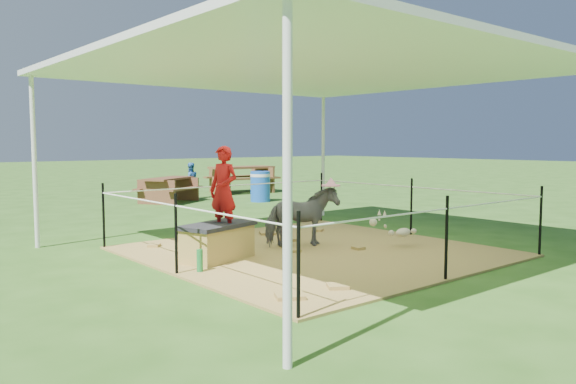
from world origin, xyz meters
TOP-DOWN VIEW (x-y plane):
  - ground at (0.00, 0.00)m, footprint 90.00×90.00m
  - hay_patch at (0.00, 0.00)m, footprint 4.60×4.60m
  - canopy_tent at (0.00, 0.00)m, footprint 6.30×6.30m
  - rope_fence at (0.00, -0.00)m, footprint 4.54×4.54m
  - straw_bale at (-1.44, 0.35)m, footprint 1.09×0.76m
  - dark_cloth at (-1.44, 0.35)m, footprint 1.17×0.84m
  - woman at (-1.34, 0.35)m, footprint 0.40×0.50m
  - green_bottle at (-1.99, -0.10)m, footprint 0.10×0.10m
  - pony at (0.04, 0.33)m, footprint 1.18×0.78m
  - pink_hat at (0.04, 0.33)m, footprint 0.29×0.29m
  - foal at (1.23, -0.64)m, footprint 0.96×0.63m
  - trash_barrel at (3.71, 6.25)m, footprint 0.59×0.59m
  - picnic_table_near at (1.70, 7.68)m, footprint 1.98×1.83m
  - picnic_table_far at (4.96, 8.91)m, footprint 2.19×1.70m
  - distant_person at (2.64, 8.16)m, footprint 0.56×0.46m

SIDE VIEW (x-z plane):
  - ground at x=0.00m, z-range 0.00..0.00m
  - hay_patch at x=0.00m, z-range 0.00..0.03m
  - green_bottle at x=-1.99m, z-range 0.03..0.31m
  - straw_bale at x=-1.44m, z-range 0.03..0.47m
  - foal at x=1.23m, z-range 0.03..0.53m
  - picnic_table_near at x=1.70m, z-range 0.00..0.67m
  - trash_barrel at x=3.71m, z-range 0.00..0.83m
  - picnic_table_far at x=4.96m, z-range 0.00..0.85m
  - pony at x=0.04m, z-range 0.03..0.95m
  - dark_cloth at x=-1.44m, z-range 0.47..0.53m
  - distant_person at x=2.64m, z-range 0.00..1.04m
  - rope_fence at x=0.00m, z-range 0.14..1.14m
  - pink_hat at x=0.04m, z-range 0.95..1.08m
  - woman at x=-1.34m, z-range 0.47..1.66m
  - canopy_tent at x=0.00m, z-range 1.24..4.14m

